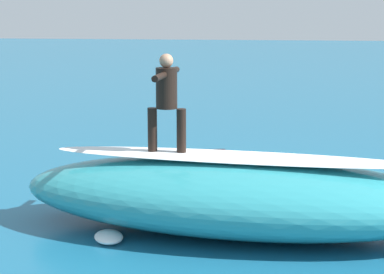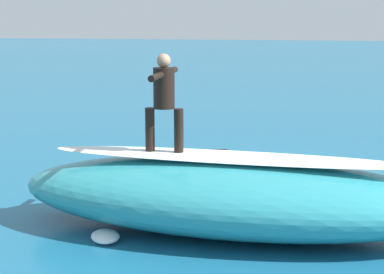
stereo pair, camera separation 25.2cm
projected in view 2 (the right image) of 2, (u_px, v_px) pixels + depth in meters
The scene contains 9 objects.
ground_plane at pixel (279, 191), 13.92m from camera, with size 120.00×120.00×0.00m, color #196084.
wave_crest at pixel (232, 196), 11.34m from camera, with size 7.47×2.75×1.27m, color teal.
wave_foam_lip at pixel (232, 157), 11.21m from camera, with size 6.35×0.96×0.08m, color white.
surfboard_riding at pixel (164, 154), 11.49m from camera, with size 2.28×0.50×0.07m, color silver.
surfer_riding at pixel (164, 95), 11.29m from camera, with size 0.67×1.60×1.69m.
surfboard_paddling at pixel (211, 162), 16.33m from camera, with size 2.00×0.52×0.09m, color #EAE5C6.
surfer_paddling at pixel (216, 155), 16.31m from camera, with size 1.59×0.57×0.29m.
foam_patch_mid at pixel (179, 184), 14.17m from camera, with size 0.80×0.64×0.17m, color white.
foam_patch_far at pixel (105, 236), 10.98m from camera, with size 0.63×0.47×0.17m, color white.
Camera 2 is at (-0.10, 13.55, 3.83)m, focal length 62.54 mm.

